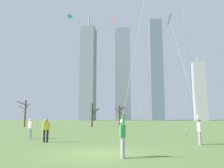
% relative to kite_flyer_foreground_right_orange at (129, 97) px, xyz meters
% --- Properties ---
extents(ground_plane, '(400.00, 400.00, 0.00)m').
position_rel_kite_flyer_foreground_right_orange_xyz_m(ground_plane, '(-1.50, 1.87, -2.52)').
color(ground_plane, '#5B7A3D').
extents(kite_flyer_foreground_right_orange, '(2.52, 4.97, 12.40)m').
position_rel_kite_flyer_foreground_right_orange_xyz_m(kite_flyer_foreground_right_orange, '(0.00, 0.00, 0.00)').
color(kite_flyer_foreground_right_orange, gray).
rests_on(kite_flyer_foreground_right_orange, ground).
extents(kite_flyer_midfield_left_green, '(1.15, 5.85, 11.35)m').
position_rel_kite_flyer_foreground_right_orange_xyz_m(kite_flyer_midfield_left_green, '(4.08, 7.07, 0.74)').
color(kite_flyer_midfield_left_green, gray).
rests_on(kite_flyer_midfield_left_green, ground).
extents(bystander_strolling_midfield, '(0.43, 0.36, 1.62)m').
position_rel_kite_flyer_foreground_right_orange_xyz_m(bystander_strolling_midfield, '(-8.21, 8.60, -1.61)').
color(bystander_strolling_midfield, gray).
rests_on(bystander_strolling_midfield, ground).
extents(bystander_watching_nearby, '(0.44, 0.35, 1.62)m').
position_rel_kite_flyer_foreground_right_orange_xyz_m(bystander_watching_nearby, '(-5.95, 6.24, -1.61)').
color(bystander_watching_nearby, black).
rests_on(bystander_watching_nearby, ground).
extents(distant_kite_drifting_left_red, '(5.47, 4.23, 19.22)m').
position_rel_kite_flyer_foreground_right_orange_xyz_m(distant_kite_drifting_left_red, '(-3.00, 27.26, 14.67)').
color(distant_kite_drifting_left_red, red).
rests_on(distant_kite_drifting_left_red, ground).
extents(distant_kite_low_near_trees_teal, '(5.64, 4.64, 17.35)m').
position_rel_kite_flyer_foreground_right_orange_xyz_m(distant_kite_low_near_trees_teal, '(-8.86, 22.76, 12.61)').
color(distant_kite_low_near_trees_teal, teal).
rests_on(distant_kite_low_near_trees_teal, ground).
extents(bare_tree_rightmost, '(2.32, 2.60, 5.07)m').
position_rel_kite_flyer_foreground_right_orange_xyz_m(bare_tree_rightmost, '(-21.05, 33.01, 0.28)').
color(bare_tree_rightmost, '#4C3828').
rests_on(bare_tree_rightmost, ground).
extents(bare_tree_leftmost, '(2.23, 1.62, 4.37)m').
position_rel_kite_flyer_foreground_right_orange_xyz_m(bare_tree_leftmost, '(-7.72, 32.89, -0.20)').
color(bare_tree_leftmost, '#423326').
rests_on(bare_tree_leftmost, ground).
extents(bare_tree_left_of_center, '(2.24, 2.69, 4.05)m').
position_rel_kite_flyer_foreground_right_orange_xyz_m(bare_tree_left_of_center, '(-2.76, 35.02, -0.28)').
color(bare_tree_left_of_center, '#423326').
rests_on(bare_tree_left_of_center, ground).
extents(skyline_squat_block, '(9.01, 11.81, 71.53)m').
position_rel_kite_flyer_foreground_right_orange_xyz_m(skyline_squat_block, '(-30.44, 136.03, 28.50)').
color(skyline_squat_block, gray).
rests_on(skyline_squat_block, ground).
extents(skyline_slender_spire, '(8.09, 10.21, 66.21)m').
position_rel_kite_flyer_foreground_right_orange_xyz_m(skyline_slender_spire, '(14.54, 138.89, 30.59)').
color(skyline_slender_spire, slate).
rests_on(skyline_slender_spire, ground).
extents(skyline_tall_tower, '(11.09, 5.74, 69.01)m').
position_rel_kite_flyer_foreground_right_orange_xyz_m(skyline_tall_tower, '(-8.39, 155.78, 31.98)').
color(skyline_tall_tower, gray).
rests_on(skyline_tall_tower, ground).
extents(skyline_mid_tower_left, '(7.45, 7.02, 40.82)m').
position_rel_kite_flyer_foreground_right_orange_xyz_m(skyline_mid_tower_left, '(40.74, 137.68, 15.86)').
color(skyline_mid_tower_left, '#B2B2B7').
rests_on(skyline_mid_tower_left, ground).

